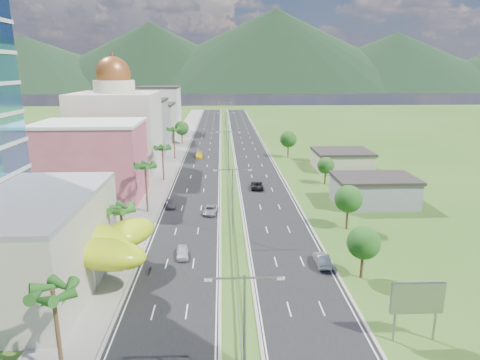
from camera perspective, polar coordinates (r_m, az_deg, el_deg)
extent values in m
plane|color=#2D5119|center=(59.90, -0.70, -10.96)|extent=(500.00, 500.00, 0.00)
cube|color=black|center=(146.38, -4.74, 4.50)|extent=(11.00, 260.00, 0.04)
cube|color=black|center=(146.54, 1.14, 4.56)|extent=(11.00, 260.00, 0.04)
cube|color=gray|center=(147.06, -8.46, 4.45)|extent=(7.00, 260.00, 0.12)
cube|color=gray|center=(128.48, -1.70, 3.37)|extent=(0.08, 216.00, 0.28)
cube|color=gray|center=(229.38, -2.06, 8.34)|extent=(0.10, 0.12, 0.70)
cylinder|color=gray|center=(35.50, 0.60, -20.52)|extent=(0.20, 0.20, 11.00)
cube|color=gray|center=(32.69, -1.96, -12.97)|extent=(2.88, 0.12, 0.12)
cube|color=gray|center=(32.83, 3.20, -12.85)|extent=(2.88, 0.12, 0.12)
cube|color=silver|center=(32.75, -4.26, -13.14)|extent=(0.60, 0.25, 0.18)
cube|color=silver|center=(33.01, 5.46, -12.93)|extent=(0.60, 0.25, 0.18)
cylinder|color=gray|center=(67.16, -0.98, -3.01)|extent=(0.20, 0.20, 11.00)
cube|color=gray|center=(65.72, -2.26, 1.38)|extent=(2.88, 0.12, 0.12)
cube|color=gray|center=(65.79, 0.25, 1.41)|extent=(2.88, 0.12, 0.12)
cube|color=silver|center=(65.75, -3.37, 1.28)|extent=(0.60, 0.25, 0.18)
cube|color=silver|center=(65.88, 1.36, 1.33)|extent=(0.60, 0.25, 0.18)
cylinder|color=gray|center=(105.95, -1.55, 3.61)|extent=(0.20, 0.20, 11.00)
cube|color=gray|center=(105.04, -2.36, 6.44)|extent=(2.88, 0.12, 0.12)
cube|color=gray|center=(105.08, -0.78, 6.45)|extent=(2.88, 0.12, 0.12)
cube|color=silver|center=(105.06, -3.06, 6.37)|extent=(0.60, 0.25, 0.18)
cube|color=silver|center=(105.14, -0.08, 6.40)|extent=(0.60, 0.25, 0.18)
cylinder|color=gray|center=(150.35, -1.84, 6.93)|extent=(0.20, 0.20, 11.00)
cube|color=gray|center=(149.71, -2.41, 8.93)|extent=(2.88, 0.12, 0.12)
cube|color=gray|center=(149.74, -1.30, 8.94)|extent=(2.88, 0.12, 0.12)
cube|color=silver|center=(149.72, -2.91, 8.89)|extent=(0.60, 0.25, 0.18)
cube|color=silver|center=(149.78, -0.80, 8.91)|extent=(0.60, 0.25, 0.18)
cylinder|color=gray|center=(195.02, -2.00, 8.73)|extent=(0.20, 0.20, 11.00)
cube|color=gray|center=(194.53, -2.44, 10.28)|extent=(2.88, 0.12, 0.12)
cube|color=gray|center=(194.55, -1.58, 10.28)|extent=(2.88, 0.12, 0.12)
cube|color=silver|center=(194.54, -2.82, 10.24)|extent=(0.60, 0.25, 0.18)
cube|color=silver|center=(194.58, -1.20, 10.26)|extent=(0.60, 0.25, 0.18)
cylinder|color=gray|center=(61.45, -23.97, -9.58)|extent=(0.50, 0.50, 4.00)
cylinder|color=gray|center=(54.92, -18.91, -12.01)|extent=(0.50, 0.50, 4.00)
cylinder|color=gray|center=(53.70, -24.01, -13.17)|extent=(0.50, 0.50, 4.00)
cylinder|color=gray|center=(58.76, -15.66, -9.93)|extent=(0.50, 0.50, 4.00)
cube|color=#B54A5A|center=(91.78, -19.14, 2.31)|extent=(20.00, 15.00, 15.00)
cube|color=beige|center=(113.23, -16.01, 6.08)|extent=(20.00, 20.00, 20.00)
cylinder|color=beige|center=(112.18, -16.43, 11.89)|extent=(10.00, 10.00, 3.00)
sphere|color=brown|center=(112.10, -16.55, 13.41)|extent=(8.40, 8.40, 8.40)
cube|color=gray|center=(137.51, -13.18, 6.86)|extent=(16.00, 15.00, 16.00)
cube|color=#ABA58D|center=(159.19, -11.72, 7.43)|extent=(16.00, 15.00, 13.00)
cube|color=silver|center=(181.53, -10.63, 9.15)|extent=(16.00, 15.00, 18.00)
cylinder|color=gray|center=(46.50, 19.86, -17.87)|extent=(0.24, 0.24, 3.20)
cylinder|color=gray|center=(48.07, 24.48, -17.21)|extent=(0.24, 0.24, 3.20)
cube|color=#D85919|center=(45.77, 22.59, -14.35)|extent=(5.20, 0.35, 3.20)
cube|color=gray|center=(87.51, 17.41, -1.51)|extent=(15.00, 10.00, 5.00)
cube|color=#ABA58D|center=(115.89, 13.43, 2.51)|extent=(14.00, 12.00, 4.40)
cylinder|color=#47301C|center=(41.07, -23.08, -18.54)|extent=(0.36, 0.36, 8.50)
cylinder|color=#47301C|center=(61.79, -15.41, -6.90)|extent=(0.36, 0.36, 7.50)
cylinder|color=#47301C|center=(80.14, -12.36, -1.15)|extent=(0.36, 0.36, 9.00)
cylinder|color=#47301C|center=(102.30, -10.22, 2.11)|extent=(0.36, 0.36, 8.00)
cylinder|color=#47301C|center=(126.57, -8.76, 4.77)|extent=(0.36, 0.36, 8.80)
cylinder|color=#47301C|center=(151.42, -7.73, 5.69)|extent=(0.40, 0.40, 4.90)
sphere|color=#24591B|center=(150.97, -7.77, 6.87)|extent=(4.90, 4.90, 4.90)
cylinder|color=#47301C|center=(57.23, 15.97, -10.53)|extent=(0.40, 0.40, 4.20)
sphere|color=#24591B|center=(56.16, 16.16, -8.04)|extent=(4.20, 4.20, 4.20)
cylinder|color=#47301C|center=(73.03, 14.11, -4.66)|extent=(0.40, 0.40, 4.55)
sphere|color=#24591B|center=(72.14, 14.25, -2.46)|extent=(4.55, 4.55, 4.55)
cylinder|color=#47301C|center=(99.80, 11.29, 0.52)|extent=(0.40, 0.40, 3.85)
sphere|color=#24591B|center=(99.23, 11.37, 1.90)|extent=(3.85, 3.85, 3.85)
cylinder|color=#47301C|center=(127.66, 6.43, 4.05)|extent=(0.40, 0.40, 4.90)
sphere|color=#24591B|center=(127.12, 6.47, 5.44)|extent=(4.90, 4.90, 4.90)
imported|color=silver|center=(61.78, -7.69, -9.51)|extent=(1.98, 4.23, 1.40)
imported|color=black|center=(83.00, -9.12, -3.14)|extent=(1.91, 4.41, 1.41)
imported|color=#93949A|center=(78.68, -3.96, -4.00)|extent=(2.99, 5.27, 1.39)
imported|color=gold|center=(127.99, -5.44, 3.34)|extent=(2.28, 5.20, 1.49)
imported|color=#979B9E|center=(59.97, 10.89, -10.35)|extent=(1.66, 4.74, 1.56)
imported|color=black|center=(94.56, 2.27, -0.69)|extent=(2.77, 5.72, 1.57)
imported|color=black|center=(57.85, -11.94, -11.52)|extent=(0.71, 2.07, 1.30)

